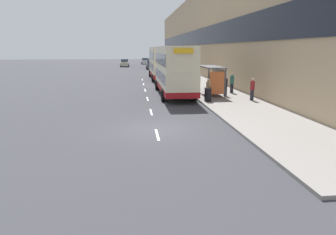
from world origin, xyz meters
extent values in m
plane|color=#38383D|center=(0.00, 0.00, 0.00)|extent=(220.00, 220.00, 0.00)
cube|color=gray|center=(6.50, 38.50, 0.07)|extent=(5.00, 93.00, 0.14)
cube|color=tan|center=(10.50, 38.50, 6.52)|extent=(3.00, 93.00, 13.04)
cube|color=black|center=(8.96, 38.50, 5.87)|extent=(0.12, 89.28, 2.35)
cube|color=silver|center=(0.00, -1.02, 0.01)|extent=(0.12, 2.00, 0.01)
cube|color=silver|center=(0.00, 4.37, 0.01)|extent=(0.12, 2.00, 0.01)
cube|color=silver|center=(0.00, 9.75, 0.01)|extent=(0.12, 2.00, 0.01)
cube|color=silver|center=(0.00, 15.13, 0.01)|extent=(0.12, 2.00, 0.01)
cube|color=silver|center=(0.00, 20.51, 0.01)|extent=(0.12, 2.00, 0.01)
cube|color=silver|center=(0.00, 25.90, 0.01)|extent=(0.12, 2.00, 0.01)
cube|color=#4C4C51|center=(5.60, 10.64, 2.58)|extent=(1.60, 4.20, 0.08)
cylinder|color=#4C4C51|center=(4.90, 8.64, 1.34)|extent=(0.10, 0.10, 2.40)
cylinder|color=#4C4C51|center=(4.90, 12.64, 1.34)|extent=(0.10, 0.10, 2.40)
cylinder|color=#4C4C51|center=(6.30, 8.64, 1.34)|extent=(0.10, 0.10, 2.40)
cylinder|color=#4C4C51|center=(6.30, 12.64, 1.34)|extent=(0.10, 0.10, 2.40)
cube|color=#99A8B2|center=(6.27, 10.64, 1.46)|extent=(0.04, 3.68, 1.92)
cube|color=#D86633|center=(5.60, 8.70, 1.39)|extent=(1.19, 0.10, 1.82)
cube|color=maroon|center=(5.85, 10.64, 0.59)|extent=(0.36, 2.80, 0.08)
cube|color=beige|center=(2.48, 11.74, 1.43)|extent=(2.55, 10.55, 1.85)
cube|color=beige|center=(2.48, 11.74, 3.33)|extent=(2.50, 10.24, 1.95)
cube|color=maroon|center=(2.48, 11.74, 0.72)|extent=(2.58, 10.61, 0.45)
cube|color=#2D3847|center=(2.48, 11.74, 1.79)|extent=(2.58, 9.92, 0.81)
cube|color=#2D3847|center=(2.48, 11.74, 3.23)|extent=(2.55, 9.92, 0.94)
cube|color=yellow|center=(2.48, 6.48, 3.95)|extent=(1.40, 0.08, 0.36)
cylinder|color=black|center=(1.20, 15.33, 0.50)|extent=(0.30, 1.00, 1.00)
cylinder|color=black|center=(3.75, 15.33, 0.50)|extent=(0.30, 1.00, 1.00)
cylinder|color=black|center=(1.20, 8.47, 0.50)|extent=(0.30, 1.00, 1.00)
cylinder|color=black|center=(3.75, 8.47, 0.50)|extent=(0.30, 1.00, 1.00)
cube|color=beige|center=(2.54, 26.25, 1.43)|extent=(2.55, 10.76, 1.85)
cube|color=beige|center=(2.54, 26.25, 3.33)|extent=(2.50, 10.43, 1.95)
cube|color=maroon|center=(2.54, 26.25, 0.72)|extent=(2.58, 10.81, 0.45)
cube|color=#2D3847|center=(2.54, 26.25, 1.79)|extent=(2.58, 10.11, 0.81)
cube|color=#2D3847|center=(2.54, 26.25, 3.23)|extent=(2.55, 10.11, 0.94)
cube|color=yellow|center=(2.54, 20.90, 3.95)|extent=(1.40, 0.08, 0.36)
cylinder|color=black|center=(1.26, 29.91, 0.50)|extent=(0.30, 1.00, 1.00)
cylinder|color=black|center=(3.81, 29.91, 0.50)|extent=(0.30, 1.00, 1.00)
cylinder|color=black|center=(1.26, 22.92, 0.50)|extent=(0.30, 1.00, 1.00)
cylinder|color=black|center=(3.81, 22.92, 0.50)|extent=(0.30, 1.00, 1.00)
cube|color=silver|center=(1.88, 68.81, 0.67)|extent=(1.72, 4.37, 0.75)
cube|color=#2D3847|center=(1.88, 68.59, 1.35)|extent=(1.51, 2.10, 0.61)
cylinder|color=black|center=(1.02, 70.16, 0.30)|extent=(0.20, 0.60, 0.60)
cylinder|color=black|center=(2.74, 70.16, 0.30)|extent=(0.20, 0.60, 0.60)
cylinder|color=black|center=(1.02, 67.45, 0.30)|extent=(0.20, 0.60, 0.60)
cylinder|color=black|center=(2.74, 67.45, 0.30)|extent=(0.20, 0.60, 0.60)
cube|color=navy|center=(2.96, 58.86, 0.71)|extent=(1.73, 4.13, 0.83)
cube|color=#2D3847|center=(2.96, 58.65, 1.47)|extent=(1.52, 1.98, 0.68)
cylinder|color=black|center=(2.10, 60.14, 0.30)|extent=(0.20, 0.60, 0.60)
cylinder|color=black|center=(3.82, 60.14, 0.30)|extent=(0.20, 0.60, 0.60)
cylinder|color=black|center=(2.10, 57.58, 0.30)|extent=(0.20, 0.60, 0.60)
cylinder|color=black|center=(3.82, 57.58, 0.30)|extent=(0.20, 0.60, 0.60)
cube|color=#B7B799|center=(-3.28, 56.94, 0.69)|extent=(1.84, 4.44, 0.79)
cube|color=#2D3847|center=(-3.28, 57.16, 1.41)|extent=(1.62, 2.13, 0.64)
cylinder|color=black|center=(-2.36, 55.56, 0.30)|extent=(0.20, 0.60, 0.60)
cylinder|color=black|center=(-4.20, 55.56, 0.30)|extent=(0.20, 0.60, 0.60)
cylinder|color=black|center=(-2.36, 58.32, 0.30)|extent=(0.20, 0.60, 0.60)
cylinder|color=black|center=(-4.20, 58.32, 0.30)|extent=(0.20, 0.60, 0.60)
cube|color=#4C5156|center=(2.42, 47.19, 0.72)|extent=(1.86, 4.28, 0.85)
cube|color=#2D3847|center=(2.42, 46.98, 1.49)|extent=(1.64, 2.05, 0.69)
cylinder|color=black|center=(1.50, 48.52, 0.30)|extent=(0.20, 0.60, 0.60)
cylinder|color=black|center=(3.35, 48.52, 0.30)|extent=(0.20, 0.60, 0.60)
cylinder|color=black|center=(1.50, 45.86, 0.30)|extent=(0.20, 0.60, 0.60)
cylinder|color=black|center=(3.35, 45.86, 0.30)|extent=(0.20, 0.60, 0.60)
cylinder|color=#23232D|center=(7.81, 11.52, 0.57)|extent=(0.30, 0.30, 0.86)
cylinder|color=#337260|center=(7.81, 11.52, 1.36)|extent=(0.36, 0.36, 0.72)
sphere|color=tan|center=(7.81, 11.52, 1.84)|extent=(0.23, 0.23, 0.23)
cylinder|color=#23232D|center=(8.10, 7.40, 0.55)|extent=(0.28, 0.28, 0.82)
cylinder|color=maroon|center=(8.10, 7.40, 1.30)|extent=(0.34, 0.34, 0.68)
sphere|color=tan|center=(8.10, 7.40, 1.75)|extent=(0.22, 0.22, 0.22)
cylinder|color=#23232D|center=(6.31, 13.62, 0.55)|extent=(0.28, 0.28, 0.81)
cylinder|color=#26262D|center=(6.31, 13.62, 1.29)|extent=(0.34, 0.34, 0.68)
sphere|color=tan|center=(6.31, 13.62, 1.73)|extent=(0.22, 0.22, 0.22)
cylinder|color=#23232D|center=(4.63, 7.59, 0.55)|extent=(0.28, 0.28, 0.81)
cylinder|color=#997F51|center=(4.63, 7.59, 1.29)|extent=(0.34, 0.34, 0.68)
sphere|color=tan|center=(4.63, 7.59, 1.74)|extent=(0.22, 0.22, 0.22)
cylinder|color=#23232D|center=(6.64, 9.65, 0.54)|extent=(0.28, 0.28, 0.81)
cylinder|color=#26262D|center=(6.64, 9.65, 1.28)|extent=(0.34, 0.34, 0.67)
sphere|color=tan|center=(6.64, 9.65, 1.73)|extent=(0.22, 0.22, 0.22)
cylinder|color=black|center=(4.55, 7.33, 0.61)|extent=(0.52, 0.52, 0.95)
cylinder|color=#2D2D33|center=(4.55, 7.33, 1.14)|extent=(0.55, 0.55, 0.10)
camera|label=1|loc=(-1.03, -15.01, 4.09)|focal=32.00mm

